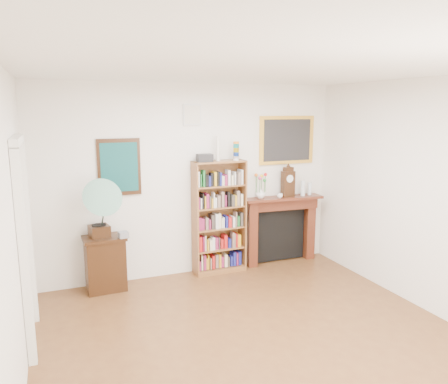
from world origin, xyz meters
name	(u,v)px	position (x,y,z in m)	size (l,w,h in m)	color
room	(273,220)	(0.00, 0.00, 1.40)	(4.51, 5.01, 2.81)	brown
door_casing	(25,226)	(-2.21, 1.20, 1.26)	(0.08, 1.02, 2.17)	white
teal_poster	(119,167)	(-1.05, 2.48, 1.65)	(0.58, 0.04, 0.78)	black
small_picture	(192,115)	(0.00, 2.48, 2.35)	(0.26, 0.04, 0.30)	white
gilt_painting	(287,140)	(1.55, 2.48, 1.95)	(0.95, 0.04, 0.75)	gold
bookshelf	(219,211)	(0.36, 2.34, 0.94)	(0.78, 0.30, 1.95)	brown
side_cabinet	(105,263)	(-1.32, 2.28, 0.37)	(0.55, 0.40, 0.75)	black
fireplace	(280,224)	(1.43, 2.40, 0.63)	(1.29, 0.39, 1.08)	#4A2211
gramophone	(99,205)	(-1.37, 2.18, 1.21)	(0.59, 0.70, 0.82)	black
cd_stack	(123,235)	(-1.08, 2.15, 0.79)	(0.12, 0.12, 0.08)	#A6A5B1
mantel_clock	(288,182)	(1.52, 2.35, 1.30)	(0.21, 0.13, 0.47)	black
flower_vase	(261,193)	(1.06, 2.38, 1.15)	(0.14, 0.14, 0.15)	white
teacup	(280,196)	(1.35, 2.29, 1.11)	(0.09, 0.09, 0.07)	white
bottle_left	(303,188)	(1.77, 2.32, 1.20)	(0.07, 0.07, 0.24)	silver
bottle_right	(310,189)	(1.91, 2.34, 1.18)	(0.06, 0.06, 0.20)	silver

